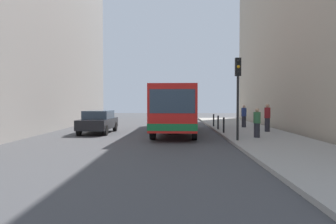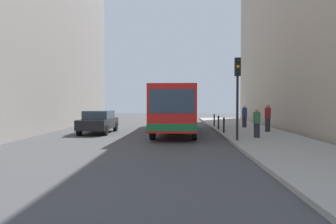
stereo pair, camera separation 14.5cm
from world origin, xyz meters
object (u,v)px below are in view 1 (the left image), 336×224
(bollard_mid, at_px, (218,122))
(bollard_far, at_px, (214,120))
(traffic_light, at_px, (238,83))
(pedestrian_mid_sidewalk, at_px, (267,118))
(pedestrian_far_sidewalk, at_px, (244,116))
(pedestrian_near_signal, at_px, (257,123))
(bus, at_px, (176,107))
(bollard_near, at_px, (224,125))
(car_beside_bus, at_px, (98,121))

(bollard_mid, relative_size, bollard_far, 1.00)
(traffic_light, distance_m, pedestrian_mid_sidewalk, 5.90)
(bollard_far, height_order, pedestrian_far_sidewalk, pedestrian_far_sidewalk)
(bollard_mid, height_order, pedestrian_near_signal, pedestrian_near_signal)
(bus, relative_size, bollard_far, 11.69)
(traffic_light, distance_m, pedestrian_near_signal, 2.79)
(pedestrian_near_signal, bearing_deg, traffic_light, 67.34)
(traffic_light, distance_m, bollard_near, 4.65)
(car_beside_bus, height_order, traffic_light, traffic_light)
(traffic_light, height_order, bollard_near, traffic_light)
(bollard_near, relative_size, pedestrian_mid_sidewalk, 0.53)
(bollard_near, bearing_deg, pedestrian_mid_sidewalk, 15.55)
(traffic_light, bearing_deg, pedestrian_far_sidewalk, 76.25)
(bus, relative_size, pedestrian_far_sidewalk, 6.62)
(bollard_far, bearing_deg, bollard_near, -90.00)
(car_beside_bus, bearing_deg, pedestrian_mid_sidewalk, 179.25)
(car_beside_bus, bearing_deg, bus, -175.84)
(traffic_light, bearing_deg, car_beside_bus, 147.80)
(bollard_far, bearing_deg, car_beside_bus, -152.72)
(pedestrian_mid_sidewalk, distance_m, pedestrian_far_sidewalk, 3.68)
(bollard_mid, relative_size, pedestrian_mid_sidewalk, 0.53)
(bus, distance_m, pedestrian_mid_sidewalk, 5.92)
(bollard_near, height_order, pedestrian_mid_sidewalk, pedestrian_mid_sidewalk)
(bollard_mid, relative_size, pedestrian_far_sidewalk, 0.57)
(car_beside_bus, xyz_separation_m, traffic_light, (8.16, -5.14, 2.22))
(traffic_light, bearing_deg, bus, 119.35)
(bus, bearing_deg, traffic_light, 121.54)
(pedestrian_far_sidewalk, bearing_deg, bus, 53.94)
(pedestrian_near_signal, relative_size, pedestrian_mid_sidewalk, 0.88)
(car_beside_bus, xyz_separation_m, bollard_near, (8.06, -1.14, -0.16))
(car_beside_bus, bearing_deg, traffic_light, 148.78)
(bollard_near, height_order, pedestrian_far_sidewalk, pedestrian_far_sidewalk)
(bollard_near, height_order, bollard_mid, same)
(bollard_mid, height_order, pedestrian_far_sidewalk, pedestrian_far_sidewalk)
(car_beside_bus, relative_size, pedestrian_near_signal, 2.81)
(bollard_mid, bearing_deg, bollard_far, 90.00)
(bollard_near, bearing_deg, pedestrian_far_sidewalk, 63.95)
(bollard_near, bearing_deg, bollard_mid, 90.00)
(bus, distance_m, bollard_mid, 3.38)
(pedestrian_mid_sidewalk, bearing_deg, bollard_mid, 162.89)
(bus, relative_size, pedestrian_near_signal, 7.05)
(bus, relative_size, pedestrian_mid_sidewalk, 6.22)
(pedestrian_near_signal, bearing_deg, pedestrian_far_sidewalk, -75.08)
(bollard_near, bearing_deg, bollard_far, 90.00)
(bus, height_order, traffic_light, traffic_light)
(traffic_light, xyz_separation_m, pedestrian_mid_sidewalk, (2.81, 4.81, -1.96))
(bollard_far, bearing_deg, pedestrian_mid_sidewalk, -57.07)
(bus, bearing_deg, pedestrian_far_sidewalk, -147.45)
(bollard_mid, bearing_deg, pedestrian_near_signal, -75.33)
(bollard_mid, bearing_deg, pedestrian_mid_sidewalk, -32.32)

